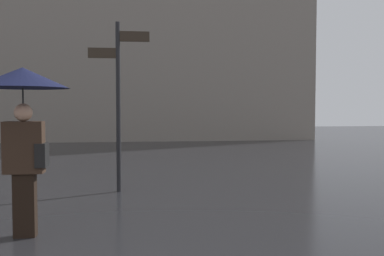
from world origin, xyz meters
TOP-DOWN VIEW (x-y plane):
  - pedestrian_with_umbrella at (-0.61, 2.99)m, footprint 1.05×1.05m
  - street_signpost at (0.37, 5.56)m, footprint 1.08×0.08m

SIDE VIEW (x-z plane):
  - pedestrian_with_umbrella at x=-0.61m, z-range 0.60..2.58m
  - street_signpost at x=0.37m, z-range 0.32..3.35m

